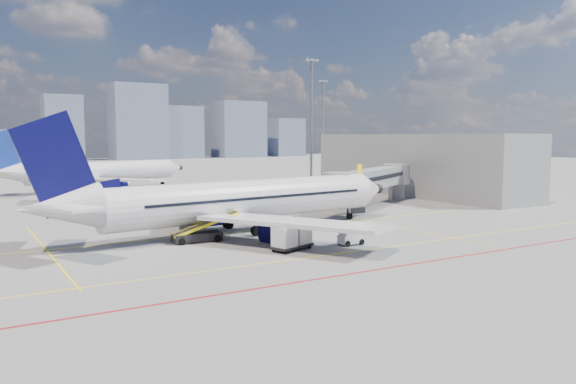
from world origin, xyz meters
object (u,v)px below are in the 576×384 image
at_px(main_aircraft, 235,201).
at_px(cargo_dolly, 292,237).
at_px(belt_loader, 199,235).
at_px(ramp_worker, 344,236).
at_px(baggage_tug, 350,237).
at_px(second_aircraft, 95,172).

distance_m(main_aircraft, cargo_dolly, 10.33).
bearing_deg(cargo_dolly, belt_loader, 107.35).
bearing_deg(main_aircraft, cargo_dolly, -93.34).
bearing_deg(ramp_worker, cargo_dolly, 98.66).
distance_m(baggage_tug, ramp_worker, 0.52).
bearing_deg(second_aircraft, cargo_dolly, -103.03).
height_order(main_aircraft, cargo_dolly, main_aircraft).
distance_m(main_aircraft, baggage_tug, 12.68).
xyz_separation_m(belt_loader, ramp_worker, (10.68, -7.89, 0.13)).
distance_m(second_aircraft, ramp_worker, 64.38).
bearing_deg(baggage_tug, belt_loader, 142.49).
xyz_separation_m(main_aircraft, second_aircraft, (-2.01, 53.40, 0.01)).
bearing_deg(main_aircraft, second_aircraft, 86.11).
distance_m(main_aircraft, second_aircraft, 53.44).
xyz_separation_m(main_aircraft, cargo_dolly, (0.48, -10.11, -2.06)).
relative_size(second_aircraft, belt_loader, 5.64).
bearing_deg(baggage_tug, ramp_worker, 130.12).
relative_size(cargo_dolly, ramp_worker, 2.59).
relative_size(main_aircraft, second_aircraft, 1.13).
height_order(second_aircraft, cargo_dolly, second_aircraft).
distance_m(second_aircraft, belt_loader, 56.11).
xyz_separation_m(main_aircraft, belt_loader, (-4.95, -2.57, -2.54)).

